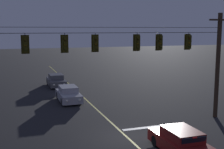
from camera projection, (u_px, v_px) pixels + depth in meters
name	position (u px, v px, depth m)	size (l,w,h in m)	color
ground_plane	(129.00, 139.00, 18.30)	(180.00, 180.00, 0.00)	black
lane_centre_stripe	(93.00, 106.00, 25.93)	(0.14, 60.00, 0.01)	#D1C64C
stop_bar_paint	(146.00, 127.00, 20.35)	(3.40, 0.36, 0.01)	silver
signal_span_assembly	(117.00, 69.00, 19.70)	(17.67, 0.32, 7.76)	#38281C
traffic_light_leftmost	(25.00, 44.00, 17.61)	(0.48, 0.41, 1.22)	black
traffic_light_left_inner	(65.00, 44.00, 18.36)	(0.48, 0.41, 1.22)	black
traffic_light_centre	(96.00, 43.00, 18.98)	(0.48, 0.41, 1.22)	black
traffic_light_right_inner	(137.00, 43.00, 19.89)	(0.48, 0.41, 1.22)	black
traffic_light_rightmost	(160.00, 42.00, 20.42)	(0.48, 0.41, 1.22)	black
traffic_light_far_right	(189.00, 42.00, 21.14)	(0.48, 0.41, 1.22)	black
car_waiting_near_lane	(181.00, 142.00, 15.98)	(1.80, 4.33, 1.39)	maroon
car_oncoming_lead	(69.00, 94.00, 27.72)	(1.80, 4.42, 1.39)	#A5A5AD
car_oncoming_trailing	(56.00, 81.00, 35.02)	(1.80, 4.42, 1.39)	#4C4C51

